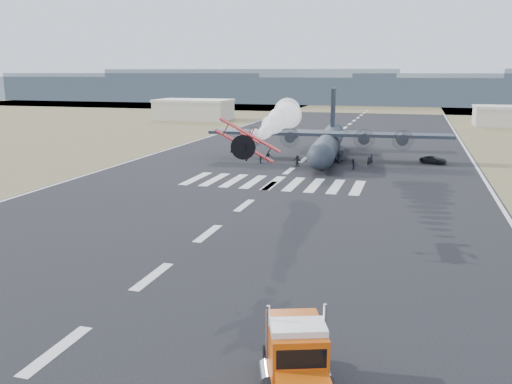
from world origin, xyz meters
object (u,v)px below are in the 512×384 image
at_px(crew_d, 268,157).
at_px(crew_f, 297,161).
at_px(crew_b, 261,158).
at_px(semi_truck, 297,360).
at_px(crew_g, 369,162).
at_px(transport_aircraft, 328,141).
at_px(crew_a, 371,159).
at_px(crew_c, 332,163).
at_px(crew_e, 339,158).
at_px(support_vehicle, 433,160).
at_px(hangar_left, 194,109).
at_px(aerobatic_biplane, 246,142).
at_px(hangar_right, 511,116).
at_px(crew_h, 353,164).

xyz_separation_m(crew_d, crew_f, (5.96, -3.35, 0.04)).
bearing_deg(crew_b, crew_d, -44.42).
relative_size(semi_truck, crew_b, 4.78).
height_order(semi_truck, crew_g, semi_truck).
xyz_separation_m(semi_truck, transport_aircraft, (-10.16, 74.86, 1.32)).
height_order(crew_a, crew_b, crew_b).
relative_size(crew_b, crew_f, 0.97).
bearing_deg(crew_c, crew_e, 11.64).
distance_m(semi_truck, support_vehicle, 75.40).
distance_m(hangar_left, aerobatic_biplane, 135.13).
relative_size(hangar_left, semi_truck, 2.82).
height_order(hangar_right, support_vehicle, hangar_right).
bearing_deg(hangar_right, transport_aircraft, -119.04).
distance_m(aerobatic_biplane, crew_b, 45.81).
xyz_separation_m(support_vehicle, crew_c, (-16.45, -9.33, 0.19)).
height_order(hangar_left, semi_truck, hangar_left).
bearing_deg(crew_a, semi_truck, 52.73).
xyz_separation_m(aerobatic_biplane, crew_g, (7.47, 45.89, -8.70)).
bearing_deg(hangar_right, aerobatic_biplane, -108.02).
bearing_deg(crew_g, semi_truck, -118.78).
height_order(crew_b, crew_h, crew_b).
bearing_deg(crew_h, crew_f, -94.24).
bearing_deg(hangar_left, hangar_right, 2.92).
xyz_separation_m(transport_aircraft, crew_g, (7.94, -6.13, -2.42)).
bearing_deg(aerobatic_biplane, crew_c, 82.11).
xyz_separation_m(aerobatic_biplane, crew_h, (5.21, 42.05, -8.64)).
bearing_deg(crew_c, crew_a, -31.57).
relative_size(transport_aircraft, support_vehicle, 9.53).
distance_m(crew_b, crew_f, 6.87).
relative_size(crew_c, crew_d, 0.91).
bearing_deg(crew_d, crew_h, 143.37).
xyz_separation_m(hangar_right, crew_h, (-36.29, -85.56, -2.14)).
xyz_separation_m(crew_d, crew_e, (12.31, 2.10, -0.02)).
height_order(semi_truck, transport_aircraft, transport_aircraft).
bearing_deg(crew_h, crew_b, -98.95).
bearing_deg(support_vehicle, semi_truck, -163.33).
height_order(aerobatic_biplane, crew_e, aerobatic_biplane).
relative_size(semi_truck, crew_c, 5.27).
bearing_deg(crew_c, semi_truck, -154.66).
distance_m(crew_b, crew_e, 13.66).
bearing_deg(crew_a, aerobatic_biplane, 41.97).
height_order(hangar_right, semi_truck, hangar_right).
bearing_deg(crew_d, crew_a, 163.67).
relative_size(crew_d, crew_f, 0.96).
height_order(hangar_right, crew_e, hangar_right).
bearing_deg(semi_truck, crew_e, 76.22).
relative_size(support_vehicle, crew_b, 2.49).
relative_size(aerobatic_biplane, transport_aircraft, 0.13).
height_order(crew_g, crew_h, crew_h).
height_order(support_vehicle, crew_d, crew_d).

